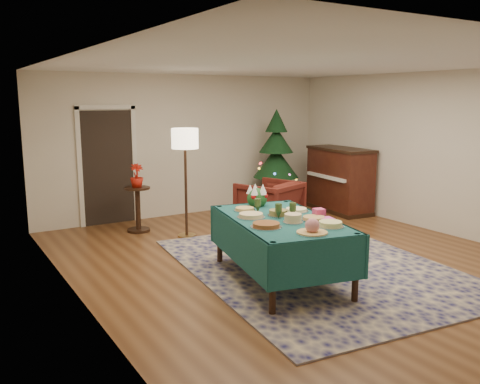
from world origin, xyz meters
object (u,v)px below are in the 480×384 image
buffet_table (281,231)px  christmas_tree (276,165)px  armchair (269,203)px  floor_lamp (185,145)px  potted_plant (137,181)px  gift_box (319,213)px  side_table (138,210)px  piano (340,180)px

buffet_table → christmas_tree: christmas_tree is taller
buffet_table → armchair: 2.54m
floor_lamp → potted_plant: bearing=127.1°
floor_lamp → gift_box: bearing=-78.4°
side_table → christmas_tree: bearing=4.4°
buffet_table → side_table: bearing=101.5°
potted_plant → piano: bearing=-8.4°
buffet_table → potted_plant: bearing=101.5°
armchair → piano: (2.04, 0.47, 0.16)m
side_table → gift_box: bearing=-72.0°
potted_plant → christmas_tree: (3.05, 0.23, 0.04)m
floor_lamp → christmas_tree: christmas_tree is taller
potted_plant → christmas_tree: bearing=4.4°
armchair → side_table: bearing=-48.0°
potted_plant → floor_lamp: bearing=-52.9°
armchair → christmas_tree: size_ratio=0.46×
piano → armchair: bearing=-167.1°
floor_lamp → buffet_table: bearing=-87.7°
piano → christmas_tree: bearing=139.9°
potted_plant → christmas_tree: size_ratio=0.19×
floor_lamp → piano: 3.59m
gift_box → christmas_tree: (1.94, 3.63, 0.07)m
christmas_tree → side_table: bearing=-175.6°
armchair → side_table: armchair is taller
gift_box → buffet_table: bearing=157.8°
armchair → piano: bearing=172.9°
side_table → piano: bearing=-8.4°
gift_box → floor_lamp: floor_lamp is taller
gift_box → potted_plant: (-1.11, 3.40, 0.03)m
gift_box → armchair: bearing=69.3°
gift_box → floor_lamp: 2.80m
buffet_table → floor_lamp: 2.63m
gift_box → side_table: (-1.11, 3.40, -0.48)m
buffet_table → piano: 4.28m
side_table → floor_lamp: bearing=-52.9°
floor_lamp → potted_plant: (-0.56, 0.74, -0.63)m
christmas_tree → piano: bearing=-40.1°
piano → side_table: bearing=171.6°
armchair → piano: piano is taller
buffet_table → potted_plant: size_ratio=5.67×
buffet_table → piano: piano is taller
armchair → piano: 2.10m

